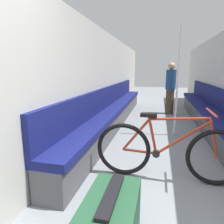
{
  "coord_description": "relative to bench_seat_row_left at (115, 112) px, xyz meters",
  "views": [
    {
      "loc": [
        -0.04,
        -0.94,
        1.36
      ],
      "look_at": [
        -0.76,
        2.1,
        0.69
      ],
      "focal_mm": 32.0,
      "sensor_mm": 36.0,
      "label": 1
    }
  ],
  "objects": [
    {
      "name": "wall_left",
      "position": [
        -0.23,
        0.0,
        0.78
      ],
      "size": [
        0.1,
        10.79,
        2.2
      ],
      "primitive_type": "cube",
      "color": "beige",
      "rests_on": "ground"
    },
    {
      "name": "bench_seat_row_left",
      "position": [
        0.0,
        0.0,
        0.0
      ],
      "size": [
        0.42,
        6.38,
        0.95
      ],
      "color": "#4C4C51",
      "rests_on": "ground"
    },
    {
      "name": "bench_seat_row_right",
      "position": [
        2.2,
        0.0,
        0.0
      ],
      "size": [
        0.42,
        6.38,
        0.95
      ],
      "color": "#4C4C51",
      "rests_on": "ground"
    },
    {
      "name": "bicycle",
      "position": [
        1.19,
        -2.35,
        0.04
      ],
      "size": [
        1.8,
        0.46,
        0.9
      ],
      "rotation": [
        0.0,
        0.0,
        -0.12
      ],
      "color": "black",
      "rests_on": "ground"
    },
    {
      "name": "grab_pole_near",
      "position": [
        1.4,
        -0.51,
        0.74
      ],
      "size": [
        0.08,
        0.08,
        2.18
      ],
      "color": "gray",
      "rests_on": "ground"
    },
    {
      "name": "passenger_standing",
      "position": [
        1.38,
        1.63,
        0.48
      ],
      "size": [
        0.3,
        0.3,
        1.56
      ],
      "rotation": [
        0.0,
        0.0,
        -0.56
      ],
      "color": "#473828",
      "rests_on": "ground"
    },
    {
      "name": "luggage_bag",
      "position": [
        0.75,
        -3.48,
        -0.1
      ],
      "size": [
        0.38,
        0.63,
        0.48
      ],
      "color": "#1E472D",
      "rests_on": "ground"
    }
  ]
}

